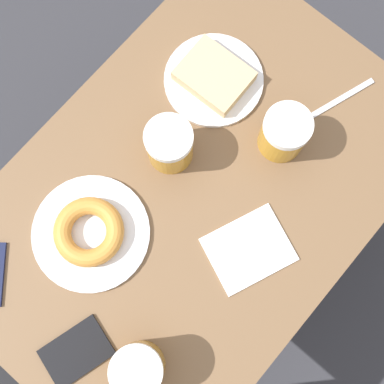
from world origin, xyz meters
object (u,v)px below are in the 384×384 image
(beer_mug_center, at_px, (284,133))
(fork, at_px, (340,99))
(beer_mug_right, at_px, (138,369))
(plate_with_cake, at_px, (214,78))
(napkin_folded, at_px, (249,249))
(plate_with_donut, at_px, (90,232))
(beer_mug_left, at_px, (169,145))
(passport_near_edge, at_px, (76,352))

(beer_mug_center, distance_m, fork, 0.17)
(beer_mug_right, relative_size, fork, 0.69)
(plate_with_cake, height_order, fork, plate_with_cake)
(beer_mug_center, xyz_separation_m, napkin_folded, (-0.09, 0.22, -0.05))
(plate_with_donut, relative_size, beer_mug_right, 2.12)
(beer_mug_left, xyz_separation_m, beer_mug_center, (-0.16, -0.17, 0.00))
(plate_with_donut, height_order, beer_mug_left, beer_mug_left)
(beer_mug_right, distance_m, passport_near_edge, 0.14)
(plate_with_cake, relative_size, fork, 1.30)
(plate_with_donut, xyz_separation_m, beer_mug_left, (-0.01, -0.23, 0.04))
(plate_with_cake, bearing_deg, passport_near_edge, 105.09)
(plate_with_cake, height_order, beer_mug_center, beer_mug_center)
(beer_mug_center, bearing_deg, passport_near_edge, 86.96)
(beer_mug_right, xyz_separation_m, fork, (0.04, -0.68, -0.05))
(beer_mug_left, distance_m, fork, 0.38)
(plate_with_cake, xyz_separation_m, fork, (-0.23, -0.14, -0.01))
(passport_near_edge, bearing_deg, fork, -95.39)
(plate_with_donut, relative_size, napkin_folded, 1.21)
(beer_mug_right, bearing_deg, passport_near_edge, 29.66)
(beer_mug_left, bearing_deg, beer_mug_center, -133.25)
(plate_with_cake, distance_m, fork, 0.27)
(beer_mug_center, relative_size, beer_mug_right, 1.00)
(napkin_folded, bearing_deg, plate_with_donut, 34.97)
(beer_mug_left, bearing_deg, plate_with_cake, -78.86)
(plate_with_donut, height_order, passport_near_edge, plate_with_donut)
(beer_mug_left, relative_size, napkin_folded, 0.57)
(beer_mug_left, height_order, beer_mug_right, same)
(plate_with_donut, height_order, fork, plate_with_donut)
(plate_with_cake, relative_size, passport_near_edge, 1.46)
(plate_with_donut, height_order, beer_mug_center, beer_mug_center)
(beer_mug_left, relative_size, passport_near_edge, 0.77)
(napkin_folded, distance_m, fork, 0.38)
(plate_with_cake, relative_size, plate_with_donut, 0.89)
(beer_mug_left, xyz_separation_m, beer_mug_right, (-0.24, 0.36, 0.00))
(beer_mug_right, bearing_deg, fork, -86.59)
(beer_mug_center, distance_m, napkin_folded, 0.24)
(beer_mug_center, distance_m, passport_near_edge, 0.59)
(napkin_folded, bearing_deg, beer_mug_center, -66.48)
(plate_with_donut, distance_m, beer_mug_center, 0.43)
(passport_near_edge, bearing_deg, plate_with_donut, -54.01)
(beer_mug_center, distance_m, beer_mug_right, 0.53)
(beer_mug_left, distance_m, napkin_folded, 0.26)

